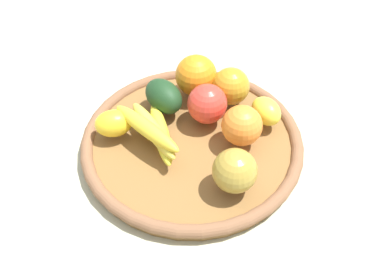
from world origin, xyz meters
name	(u,v)px	position (x,y,z in m)	size (l,w,h in m)	color
ground_plane	(192,148)	(0.00, 0.00, 0.00)	(2.40, 2.40, 0.00)	#B9B99A
basket	(192,142)	(0.00, 0.00, 0.02)	(0.42, 0.42, 0.03)	brown
apple_1	(235,171)	(-0.13, -0.01, 0.07)	(0.07, 0.07, 0.07)	#A78833
apple_0	(231,86)	(0.05, -0.11, 0.07)	(0.07, 0.07, 0.07)	#B38520
avocado	(164,96)	(0.09, 0.01, 0.06)	(0.09, 0.06, 0.06)	#1B3C1E
banana_bunch	(153,130)	(0.02, 0.07, 0.06)	(0.16, 0.10, 0.05)	yellow
orange_1	(242,125)	(-0.05, -0.07, 0.07)	(0.07, 0.07, 0.07)	orange
orange_0	(196,75)	(0.11, -0.06, 0.08)	(0.08, 0.08, 0.08)	orange
apple_2	(207,104)	(0.03, -0.05, 0.07)	(0.08, 0.08, 0.08)	red
lemon_1	(113,123)	(0.07, 0.13, 0.06)	(0.07, 0.05, 0.05)	yellow
lemon_0	(266,111)	(-0.03, -0.14, 0.06)	(0.07, 0.05, 0.05)	yellow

